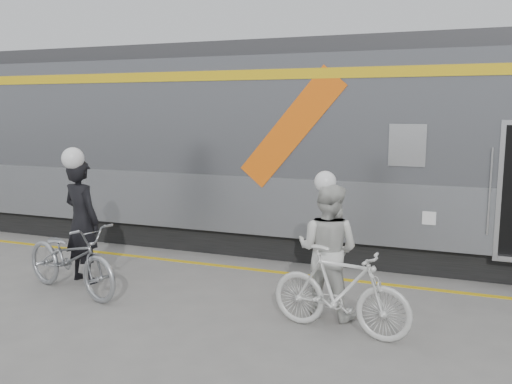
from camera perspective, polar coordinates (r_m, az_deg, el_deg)
The scene contains 9 objects.
ground at distance 7.56m, azimuth 0.59°, elevation -13.37°, with size 90.00×90.00×0.00m, color slate.
train at distance 10.84m, azimuth 15.33°, elevation 4.26°, with size 24.00×3.17×4.10m.
safety_strip at distance 9.49m, azimuth 5.14°, elevation -8.71°, with size 24.00×0.12×0.01m, color gold.
man at distance 9.35m, azimuth -17.86°, elevation -2.92°, with size 0.75×0.49×2.05m, color black.
bicycle_left at distance 8.92m, azimuth -18.92°, elevation -6.57°, with size 0.75×2.14×1.13m, color #999CA0.
woman at distance 7.54m, azimuth 7.55°, elevation -6.09°, with size 0.90×0.70×1.85m, color silver.
bicycle_right at distance 7.07m, azimuth 8.84°, elevation -10.23°, with size 0.53×1.87×1.12m, color beige.
helmet_man at distance 9.19m, azimuth -18.21°, elevation 4.43°, with size 0.35×0.35×0.35m, color white.
helmet_woman at distance 7.34m, azimuth 7.72°, elevation 2.04°, with size 0.30×0.30×0.30m, color white.
Camera 1 is at (2.42, -6.57, 2.86)m, focal length 38.00 mm.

